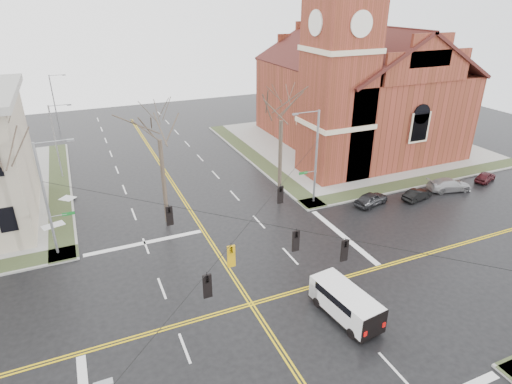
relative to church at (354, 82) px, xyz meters
name	(u,v)px	position (x,y,z in m)	size (l,w,h in m)	color
ground	(251,304)	(-24.76, -24.78, -8.43)	(120.00, 120.00, 0.00)	black
sidewalks	(251,303)	(-24.76, -24.78, -8.36)	(80.00, 80.00, 0.17)	gray
road_markings	(251,304)	(-24.76, -24.78, -8.43)	(100.00, 100.00, 0.01)	gold
church	(354,82)	(0.00, 0.00, 0.00)	(24.28, 27.48, 27.50)	maroon
signal_pole_ne	(315,155)	(-13.44, -13.28, -3.48)	(2.75, 0.22, 9.00)	gray
signal_pole_nw	(48,197)	(-36.09, -13.28, -3.48)	(2.75, 0.22, 9.00)	gray
span_wires	(251,221)	(-24.76, -24.78, -2.23)	(23.02, 23.02, 0.03)	black
traffic_signals	(255,237)	(-24.76, -25.45, -2.98)	(8.21, 8.26, 1.30)	black
streetlight_north_a	(56,139)	(-35.42, 3.22, -3.97)	(2.30, 0.20, 8.00)	gray
streetlight_north_b	(55,100)	(-35.42, 23.22, -3.97)	(2.30, 0.20, 8.00)	gray
cargo_van	(343,300)	(-19.87, -28.00, -7.30)	(2.55, 5.23, 1.91)	white
parked_car_a	(371,199)	(-8.48, -15.96, -7.80)	(1.50, 3.73, 1.27)	black
parked_car_b	(417,195)	(-3.64, -16.86, -7.89)	(1.16, 3.32, 1.09)	black
parked_car_c	(449,185)	(0.97, -16.46, -7.78)	(1.83, 4.50, 1.31)	#9D9EA0
parked_car_d	(485,177)	(6.46, -16.23, -7.89)	(1.30, 3.22, 1.10)	#3D1116
tree_nw_far	(6,154)	(-38.35, -11.04, -0.58)	(4.00, 4.00, 10.84)	#372F23
tree_nw_near	(159,134)	(-27.25, -11.66, -0.24)	(4.00, 4.00, 11.31)	#372F23
tree_ne	(281,115)	(-16.28, -11.83, 0.22)	(4.00, 4.00, 11.97)	#372F23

